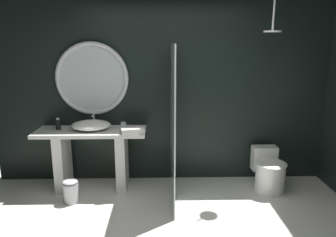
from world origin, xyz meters
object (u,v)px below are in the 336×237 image
(round_wall_mirror, at_px, (92,79))
(waste_bin, at_px, (71,191))
(tumbler_cup, at_px, (124,126))
(rain_shower_head, at_px, (273,28))
(soap_dispenser, at_px, (58,124))
(toilet, at_px, (268,172))
(folded_hand_towel, at_px, (132,131))
(vessel_sink, at_px, (91,125))

(round_wall_mirror, xyz_separation_m, waste_bin, (-0.20, -0.67, -1.33))
(tumbler_cup, xyz_separation_m, rain_shower_head, (1.84, -0.26, 1.26))
(soap_dispenser, relative_size, round_wall_mirror, 0.16)
(tumbler_cup, height_order, waste_bin, tumbler_cup)
(soap_dispenser, relative_size, toilet, 0.27)
(toilet, xyz_separation_m, folded_hand_towel, (-1.83, -0.05, 0.61))
(round_wall_mirror, bearing_deg, folded_hand_towel, -35.99)
(tumbler_cup, distance_m, round_wall_mirror, 0.78)
(vessel_sink, distance_m, tumbler_cup, 0.44)
(round_wall_mirror, distance_m, toilet, 2.72)
(tumbler_cup, distance_m, rain_shower_head, 2.25)
(tumbler_cup, relative_size, toilet, 0.16)
(folded_hand_towel, bearing_deg, toilet, 1.54)
(round_wall_mirror, height_order, waste_bin, round_wall_mirror)
(tumbler_cup, xyz_separation_m, round_wall_mirror, (-0.44, 0.21, 0.61))
(vessel_sink, distance_m, folded_hand_towel, 0.60)
(soap_dispenser, height_order, round_wall_mirror, round_wall_mirror)
(rain_shower_head, xyz_separation_m, waste_bin, (-2.47, -0.20, -1.98))
(round_wall_mirror, xyz_separation_m, folded_hand_towel, (0.57, -0.41, -0.62))
(round_wall_mirror, distance_m, waste_bin, 1.50)
(toilet, height_order, waste_bin, toilet)
(rain_shower_head, bearing_deg, tumbler_cup, 171.88)
(vessel_sink, xyz_separation_m, folded_hand_towel, (0.57, -0.19, -0.03))
(soap_dispenser, height_order, waste_bin, soap_dispenser)
(tumbler_cup, xyz_separation_m, waste_bin, (-0.63, -0.46, -0.72))
(vessel_sink, distance_m, round_wall_mirror, 0.64)
(waste_bin, height_order, folded_hand_towel, folded_hand_towel)
(rain_shower_head, bearing_deg, vessel_sink, 173.79)
(soap_dispenser, relative_size, folded_hand_towel, 0.55)
(vessel_sink, bearing_deg, waste_bin, -113.68)
(toilet, bearing_deg, waste_bin, -173.25)
(soap_dispenser, bearing_deg, vessel_sink, -1.68)
(rain_shower_head, bearing_deg, soap_dispenser, 174.52)
(tumbler_cup, relative_size, rain_shower_head, 0.23)
(soap_dispenser, xyz_separation_m, round_wall_mirror, (0.44, 0.21, 0.59))
(soap_dispenser, bearing_deg, waste_bin, -62.01)
(tumbler_cup, bearing_deg, waste_bin, -143.72)
(rain_shower_head, relative_size, folded_hand_towel, 1.45)
(tumbler_cup, xyz_separation_m, soap_dispenser, (-0.88, -0.00, 0.02))
(round_wall_mirror, bearing_deg, rain_shower_head, -11.70)
(folded_hand_towel, bearing_deg, rain_shower_head, -1.92)
(rain_shower_head, bearing_deg, toilet, 40.57)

